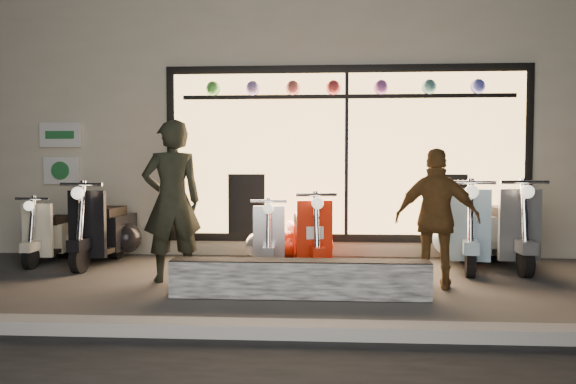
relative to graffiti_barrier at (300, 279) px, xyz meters
name	(u,v)px	position (x,y,z in m)	size (l,w,h in m)	color
ground	(284,284)	(-0.21, 0.65, -0.20)	(40.00, 40.00, 0.00)	#383533
kerb	(267,330)	(-0.21, -1.35, -0.14)	(40.00, 0.25, 0.12)	slate
shop_building	(301,129)	(-0.20, 5.63, 1.90)	(10.20, 6.23, 4.20)	beige
graffiti_barrier	(300,279)	(0.00, 0.00, 0.00)	(2.72, 0.28, 0.40)	black
scooter_silver	(270,239)	(-0.48, 1.83, 0.17)	(0.45, 1.27, 0.91)	black
scooter_red	(307,238)	(0.03, 1.66, 0.20)	(0.63, 1.42, 1.01)	black
scooter_black	(107,231)	(-2.84, 1.95, 0.25)	(0.55, 1.56, 1.11)	black
scooter_cream	(56,235)	(-3.62, 2.00, 0.17)	(0.42, 1.28, 0.92)	black
scooter_blue	(466,233)	(2.21, 1.97, 0.26)	(0.70, 1.62, 1.15)	black
scooter_grey	(504,232)	(2.75, 2.03, 0.26)	(0.52, 1.60, 1.15)	black
man	(172,201)	(-1.56, 0.75, 0.76)	(0.70, 0.46, 1.93)	black
woman	(437,219)	(1.52, 0.51, 0.59)	(0.93, 0.39, 1.58)	brown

